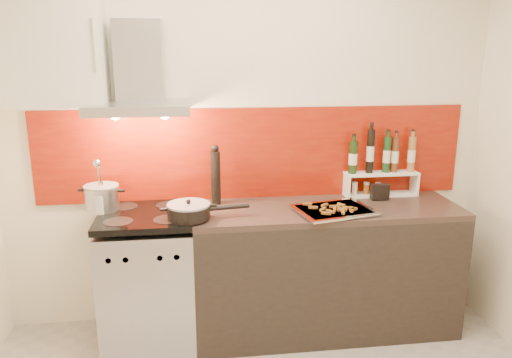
{
  "coord_description": "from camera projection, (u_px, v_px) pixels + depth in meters",
  "views": [
    {
      "loc": [
        -0.39,
        -2.01,
        1.94
      ],
      "look_at": [
        0.0,
        0.95,
        1.15
      ],
      "focal_mm": 35.0,
      "sensor_mm": 36.0,
      "label": 1
    }
  ],
  "objects": [
    {
      "name": "back_wall",
      "position": [
        248.0,
        142.0,
        3.48
      ],
      "size": [
        3.4,
        0.02,
        2.6
      ],
      "primitive_type": "cube",
      "color": "silver",
      "rests_on": "ground"
    },
    {
      "name": "backsplash",
      "position": [
        255.0,
        153.0,
        3.49
      ],
      "size": [
        3.0,
        0.02,
        0.64
      ],
      "primitive_type": "cube",
      "color": "maroon",
      "rests_on": "back_wall"
    },
    {
      "name": "range_stove",
      "position": [
        149.0,
        280.0,
        3.32
      ],
      "size": [
        0.6,
        0.6,
        0.91
      ],
      "color": "#B7B7BA",
      "rests_on": "ground"
    },
    {
      "name": "counter",
      "position": [
        324.0,
        268.0,
        3.47
      ],
      "size": [
        1.8,
        0.6,
        0.9
      ],
      "color": "black",
      "rests_on": "ground"
    },
    {
      "name": "range_hood",
      "position": [
        139.0,
        80.0,
        3.12
      ],
      "size": [
        0.62,
        0.5,
        0.61
      ],
      "color": "#B7B7BA",
      "rests_on": "back_wall"
    },
    {
      "name": "upper_cabinet",
      "position": [
        44.0,
        45.0,
        2.99
      ],
      "size": [
        0.7,
        0.35,
        0.72
      ],
      "primitive_type": "cube",
      "color": "white",
      "rests_on": "back_wall"
    },
    {
      "name": "stock_pot",
      "position": [
        102.0,
        197.0,
        3.25
      ],
      "size": [
        0.22,
        0.22,
        0.19
      ],
      "color": "#B7B7BA",
      "rests_on": "range_stove"
    },
    {
      "name": "saute_pan",
      "position": [
        190.0,
        211.0,
        3.09
      ],
      "size": [
        0.52,
        0.27,
        0.12
      ],
      "color": "black",
      "rests_on": "range_stove"
    },
    {
      "name": "utensil_jar",
      "position": [
        100.0,
        198.0,
        3.16
      ],
      "size": [
        0.08,
        0.12,
        0.38
      ],
      "color": "silver",
      "rests_on": "range_stove"
    },
    {
      "name": "pepper_mill",
      "position": [
        216.0,
        176.0,
        3.37
      ],
      "size": [
        0.06,
        0.06,
        0.41
      ],
      "color": "black",
      "rests_on": "counter"
    },
    {
      "name": "step_shelf",
      "position": [
        380.0,
        169.0,
        3.57
      ],
      "size": [
        0.53,
        0.14,
        0.48
      ],
      "color": "white",
      "rests_on": "counter"
    },
    {
      "name": "caddy_box",
      "position": [
        380.0,
        192.0,
        3.49
      ],
      "size": [
        0.12,
        0.05,
        0.11
      ],
      "primitive_type": "cube",
      "rotation": [
        0.0,
        0.0,
        0.0
      ],
      "color": "black",
      "rests_on": "counter"
    },
    {
      "name": "baking_tray",
      "position": [
        334.0,
        210.0,
        3.24
      ],
      "size": [
        0.55,
        0.47,
        0.03
      ],
      "color": "silver",
      "rests_on": "counter"
    }
  ]
}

